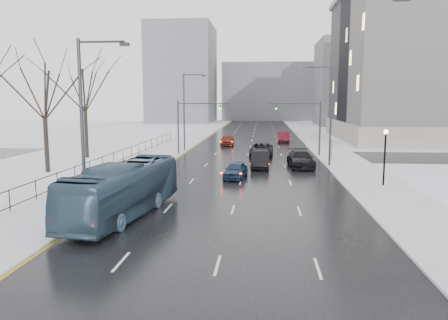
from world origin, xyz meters
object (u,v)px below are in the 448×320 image
(tree_park_e, at_px, (87,158))
(streetlight_l_near, at_px, (86,118))
(lamppost_r_mid, at_px, (385,149))
(mast_signal_right, at_px, (311,122))
(bus, at_px, (124,189))
(sedan_right_near, at_px, (260,160))
(streetlight_r_mid, at_px, (329,110))
(sedan_right_distant, at_px, (283,137))
(tree_park_d, at_px, (48,173))
(sedan_center_far, at_px, (227,140))
(sedan_right_far, at_px, (301,159))
(sedan_center_near, at_px, (236,170))
(streetlight_l_far, at_px, (186,108))
(mast_signal_left, at_px, (187,121))
(no_uturn_sign, at_px, (332,140))
(sedan_right_cross, at_px, (261,150))

(tree_park_e, distance_m, streetlight_l_near, 26.61)
(lamppost_r_mid, xyz_separation_m, mast_signal_right, (-3.67, 18.00, 1.16))
(bus, distance_m, sedan_right_near, 19.87)
(tree_park_e, relative_size, lamppost_r_mid, 3.15)
(streetlight_r_mid, bearing_deg, sedan_right_distant, 97.28)
(tree_park_d, distance_m, mast_signal_right, 29.05)
(mast_signal_right, relative_size, sedan_right_distant, 1.31)
(streetlight_l_near, bearing_deg, sedan_center_far, 83.08)
(lamppost_r_mid, bearing_deg, sedan_right_far, 120.44)
(mast_signal_right, distance_m, sedan_right_far, 9.42)
(sedan_center_near, bearing_deg, streetlight_l_far, 118.93)
(mast_signal_right, bearing_deg, tree_park_d, -150.88)
(lamppost_r_mid, relative_size, sedan_center_far, 0.91)
(bus, bearing_deg, mast_signal_left, 100.42)
(sedan_right_far, bearing_deg, mast_signal_right, 74.33)
(sedan_right_near, height_order, sedan_right_distant, sedan_right_distant)
(bus, distance_m, sedan_center_far, 39.23)
(lamppost_r_mid, distance_m, sedan_right_distant, 35.57)
(streetlight_l_far, bearing_deg, bus, -86.32)
(streetlight_l_far, height_order, no_uturn_sign, streetlight_l_far)
(mast_signal_left, relative_size, sedan_right_near, 1.31)
(streetlight_l_near, bearing_deg, bus, 1.72)
(streetlight_r_mid, bearing_deg, mast_signal_left, 152.69)
(tree_park_d, relative_size, sedan_center_near, 3.04)
(no_uturn_sign, bearing_deg, streetlight_l_near, -125.89)
(sedan_right_cross, distance_m, sedan_center_far, 12.84)
(tree_park_d, bearing_deg, sedan_right_far, 12.90)
(sedan_right_far, bearing_deg, mast_signal_left, 142.17)
(tree_park_e, bearing_deg, mast_signal_left, 20.19)
(streetlight_l_near, bearing_deg, streetlight_l_far, 90.00)
(mast_signal_right, height_order, sedan_right_cross, mast_signal_right)
(mast_signal_right, xyz_separation_m, no_uturn_sign, (1.87, -4.00, -1.81))
(lamppost_r_mid, height_order, no_uturn_sign, lamppost_r_mid)
(mast_signal_right, relative_size, sedan_center_near, 1.58)
(sedan_center_near, height_order, sedan_right_far, sedan_right_far)
(tree_park_d, relative_size, sedan_right_cross, 2.19)
(mast_signal_left, bearing_deg, sedan_right_near, -47.30)
(lamppost_r_mid, xyz_separation_m, sedan_center_near, (-11.50, 2.64, -2.20))
(tree_park_d, relative_size, sedan_right_far, 2.21)
(tree_park_e, distance_m, lamppost_r_mid, 32.52)
(mast_signal_left, relative_size, sedan_right_distant, 1.31)
(sedan_right_near, xyz_separation_m, sedan_right_far, (3.96, 0.96, 0.01))
(sedan_right_near, bearing_deg, sedan_right_cross, 90.57)
(tree_park_e, height_order, lamppost_r_mid, tree_park_e)
(lamppost_r_mid, height_order, sedan_center_far, lamppost_r_mid)
(mast_signal_left, bearing_deg, sedan_right_far, -34.00)
(streetlight_l_near, relative_size, sedan_right_near, 2.02)
(mast_signal_left, distance_m, sedan_right_near, 13.49)
(streetlight_r_mid, distance_m, streetlight_l_far, 20.27)
(mast_signal_left, distance_m, sedan_right_far, 15.82)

